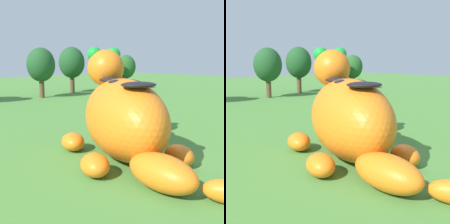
# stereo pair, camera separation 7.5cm
# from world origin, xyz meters

# --- Properties ---
(ground_plane) EXTENTS (160.00, 160.00, 0.00)m
(ground_plane) POSITION_xyz_m (0.00, 0.00, 0.00)
(ground_plane) COLOR #4C8438
(giant_inflatable_creature) EXTENTS (8.13, 12.65, 6.33)m
(giant_inflatable_creature) POSITION_xyz_m (-1.41, 1.28, 2.31)
(giant_inflatable_creature) COLOR orange
(giant_inflatable_creature) RESTS_ON ground
(tree_centre_right) EXTENTS (4.05, 4.05, 7.19)m
(tree_centre_right) POSITION_xyz_m (8.26, 28.65, 4.70)
(tree_centre_right) COLOR brown
(tree_centre_right) RESTS_ON ground
(tree_mid_right) EXTENTS (4.26, 4.26, 7.56)m
(tree_mid_right) POSITION_xyz_m (15.32, 31.26, 4.94)
(tree_mid_right) COLOR brown
(tree_mid_right) RESTS_ON ground
(tree_right) EXTENTS (3.87, 3.87, 6.87)m
(tree_right) POSITION_xyz_m (20.56, 27.70, 4.49)
(tree_right) COLOR brown
(tree_right) RESTS_ON ground
(tree_far_right) EXTENTS (3.56, 3.56, 6.32)m
(tree_far_right) POSITION_xyz_m (25.78, 29.16, 4.13)
(tree_far_right) COLOR brown
(tree_far_right) RESTS_ON ground
(spectator_near_inflatable) EXTENTS (0.38, 0.26, 1.71)m
(spectator_near_inflatable) POSITION_xyz_m (6.14, 10.77, 0.85)
(spectator_near_inflatable) COLOR black
(spectator_near_inflatable) RESTS_ON ground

